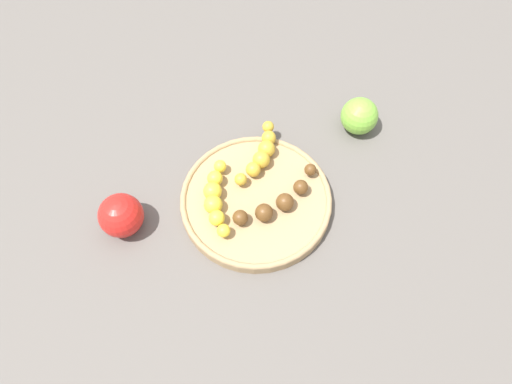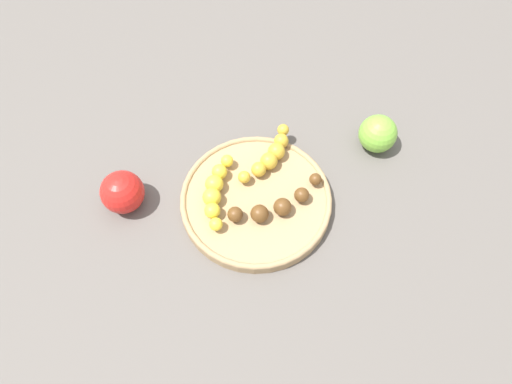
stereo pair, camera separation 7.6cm
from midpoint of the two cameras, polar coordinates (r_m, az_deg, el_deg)
ground_plane at (r=0.80m, az=2.73°, el=-1.62°), size 2.40×2.40×0.00m
fruit_bowl at (r=0.78m, az=2.77°, el=-1.19°), size 0.25×0.25×0.02m
banana_overripe at (r=0.76m, az=4.50°, el=-1.91°), size 0.19×0.08×0.03m
banana_spotted at (r=0.81m, az=4.50°, el=4.29°), size 0.13×0.07×0.03m
banana_yellow at (r=0.77m, az=-2.15°, el=-0.08°), size 0.10×0.12×0.03m
apple_green at (r=0.87m, az=17.07°, el=6.61°), size 0.07×0.07×0.07m
apple_red at (r=0.78m, az=-13.33°, el=-0.25°), size 0.07×0.07×0.07m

